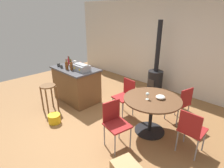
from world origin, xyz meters
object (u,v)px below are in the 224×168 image
Objects in this scene: bottle_3 at (67,65)px; cup_0 at (80,64)px; cup_2 at (59,65)px; folding_chair_far at (115,121)px; plastic_bucket at (54,119)px; bottle_2 at (69,61)px; wood_stove at (155,77)px; cup_3 at (61,66)px; folding_chair_left at (191,129)px; wooden_stool at (49,92)px; cup_1 at (71,66)px; wine_glass at (148,94)px; bottle_0 at (69,62)px; serving_bowl at (160,97)px; cup_4 at (75,62)px; folding_chair_right at (181,102)px; toolbox at (81,68)px; dining_table at (152,106)px; bottle_1 at (71,66)px; kitchen_island at (76,84)px; folding_chair_near at (125,95)px.

bottle_3 is 2.44× the size of cup_0.
folding_chair_far is at bearing -8.37° from cup_2.
plastic_bucket is (0.65, -0.82, -0.94)m from bottle_3.
bottle_2 is (-2.54, 0.73, 0.50)m from folding_chair_far.
cup_3 is at bearing -125.02° from wood_stove.
cup_3 is (0.19, -0.02, -0.00)m from cup_2.
bottle_2 reaches higher than folding_chair_left.
wooden_stool is 0.80× the size of folding_chair_left.
folding_chair_left is at bearing 25.19° from plastic_bucket.
folding_chair_far is 2.32m from cup_1.
folding_chair_left is 7.44× the size of cup_2.
wine_glass is (2.29, 0.32, -0.17)m from bottle_3.
cup_1 is at bearing -20.45° from bottle_0.
folding_chair_far is at bearing -110.84° from serving_bowl.
cup_3 is 0.49m from cup_4.
bottle_3 is at bearing -172.01° from wine_glass.
folding_chair_right is at bearing 20.43° from cup_1.
cup_4 is (-0.65, 0.24, -0.03)m from toolbox.
cup_3 is (-0.28, 0.58, 0.47)m from wooden_stool.
folding_chair_left is (3.10, 0.98, -0.00)m from wooden_stool.
serving_bowl is (2.10, 0.32, -0.21)m from toolbox.
plastic_bucket is at bearing -47.62° from bottle_2.
cup_4 is (-2.63, 0.02, 0.39)m from dining_table.
wooden_stool is 3.25m from folding_chair_left.
wooden_stool is at bearing -114.41° from wood_stove.
cup_2 is (0.03, -0.36, -0.04)m from bottle_2.
cup_3 is 0.75× the size of wine_glass.
folding_chair_left is 0.79m from serving_bowl.
bottle_1 is at bearing -168.60° from serving_bowl.
folding_chair_right is 7.93× the size of cup_3.
cup_3 is (-0.21, -0.04, -0.06)m from bottle_3.
cup_0 reaches higher than wooden_stool.
folding_chair_right is (2.55, 0.96, 0.03)m from kitchen_island.
cup_1 reaches higher than kitchen_island.
wood_stove reaches higher than bottle_2.
cup_0 reaches higher than serving_bowl.
serving_bowl is (0.12, 0.10, 0.21)m from dining_table.
kitchen_island is at bearing 27.51° from cup_2.
bottle_0 is 0.29m from cup_2.
bottle_2 reaches higher than cup_1.
wooden_stool is at bearing -109.26° from toolbox.
cup_4 reaches higher than folding_chair_near.
wooden_stool is 1.60× the size of toolbox.
folding_chair_near is 3.38× the size of bottle_0.
cup_3 reaches higher than plastic_bucket.
wooden_stool is at bearing -63.93° from cup_3.
cup_4 is at bearing 126.60° from cup_1.
cup_4 is at bearing 80.75° from bottle_0.
kitchen_island is 0.60× the size of wood_stove.
dining_table is at bearing -140.52° from serving_bowl.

